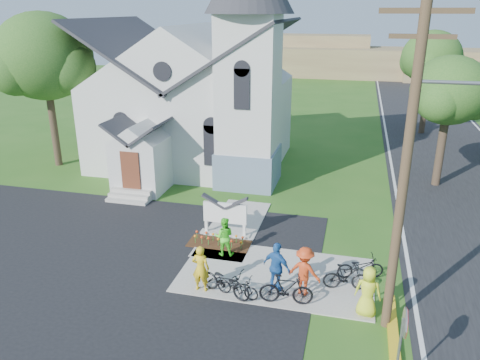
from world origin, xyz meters
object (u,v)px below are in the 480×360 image
(bike_0, at_px, (226,282))
(bike_3, at_px, (346,277))
(church_sign, at_px, (225,213))
(cyclist_1, at_px, (224,236))
(bike_1, at_px, (286,289))
(stop_sign, at_px, (403,333))
(bike_2, at_px, (238,286))
(utility_pole, at_px, (409,160))
(cyclist_4, at_px, (368,292))
(bike_4, at_px, (360,267))
(cyclist_3, at_px, (304,271))
(cyclist_2, at_px, (277,267))
(cyclist_0, at_px, (201,268))

(bike_0, distance_m, bike_3, 4.18)
(church_sign, height_order, cyclist_1, church_sign)
(bike_1, bearing_deg, stop_sign, -138.71)
(church_sign, height_order, bike_2, church_sign)
(utility_pole, relative_size, cyclist_4, 5.84)
(bike_3, xyz_separation_m, bike_4, (0.47, 0.88, -0.04))
(bike_2, relative_size, cyclist_3, 0.87)
(cyclist_4, relative_size, bike_4, 1.02)
(bike_0, xyz_separation_m, bike_3, (3.96, 1.35, -0.03))
(church_sign, relative_size, utility_pole, 0.22)
(cyclist_1, height_order, cyclist_3, cyclist_3)
(bike_1, height_order, bike_2, bike_1)
(cyclist_3, bearing_deg, cyclist_4, 176.12)
(bike_4, bearing_deg, cyclist_3, 112.54)
(church_sign, relative_size, bike_1, 1.23)
(stop_sign, bearing_deg, utility_pole, 91.49)
(church_sign, xyz_separation_m, cyclist_1, (0.45, -1.74, -0.18))
(cyclist_2, height_order, cyclist_3, cyclist_2)
(bike_1, bearing_deg, bike_4, -53.17)
(bike_3, bearing_deg, cyclist_2, 97.44)
(bike_1, relative_size, bike_3, 1.12)
(stop_sign, relative_size, bike_4, 1.47)
(stop_sign, relative_size, cyclist_4, 1.45)
(cyclist_0, relative_size, bike_1, 0.95)
(bike_0, height_order, cyclist_4, cyclist_4)
(utility_pole, xyz_separation_m, cyclist_0, (-6.21, 0.39, -4.51))
(bike_2, bearing_deg, cyclist_0, 97.32)
(utility_pole, height_order, cyclist_3, utility_pole)
(stop_sign, distance_m, bike_1, 4.62)
(church_sign, bearing_deg, bike_4, -20.94)
(bike_2, bearing_deg, bike_3, -58.10)
(bike_2, height_order, bike_4, bike_4)
(bike_0, height_order, cyclist_3, cyclist_3)
(bike_0, xyz_separation_m, cyclist_3, (2.57, 0.74, 0.36))
(cyclist_2, bearing_deg, church_sign, -28.03)
(bike_4, bearing_deg, church_sign, 52.92)
(stop_sign, bearing_deg, bike_0, 150.83)
(bike_0, xyz_separation_m, bike_2, (0.42, 0.00, -0.12))
(utility_pole, height_order, cyclist_2, utility_pole)
(church_sign, relative_size, cyclist_1, 1.39)
(utility_pole, distance_m, cyclist_0, 7.68)
(cyclist_2, xyz_separation_m, cyclist_4, (3.01, -0.65, -0.05))
(cyclist_0, bearing_deg, utility_pole, 175.98)
(church_sign, bearing_deg, bike_0, -74.02)
(utility_pole, distance_m, cyclist_1, 8.18)
(stop_sign, bearing_deg, cyclist_0, 153.83)
(bike_1, relative_size, bike_2, 1.18)
(cyclist_0, distance_m, bike_0, 0.97)
(bike_1, distance_m, cyclist_2, 0.89)
(bike_2, relative_size, bike_3, 0.95)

